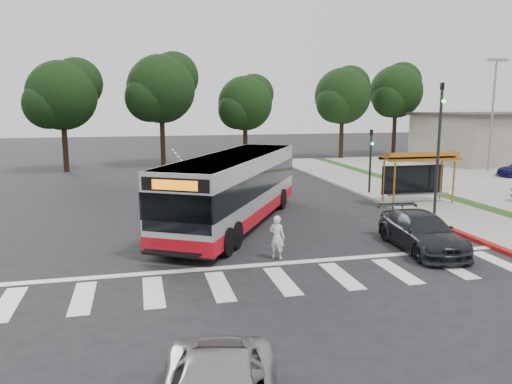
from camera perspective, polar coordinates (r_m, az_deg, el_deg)
name	(u,v)px	position (r m, az deg, el deg)	size (l,w,h in m)	color
ground	(248,240)	(20.64, -0.94, -5.48)	(140.00, 140.00, 0.00)	black
sidewalk_east	(394,194)	(31.88, 15.45, -0.20)	(4.00, 40.00, 0.12)	gray
curb_east	(364,195)	(30.96, 12.20, -0.32)	(0.30, 40.00, 0.15)	#9E9991
curb_east_red	(470,237)	(22.59, 23.23, -4.74)	(0.32, 6.00, 0.15)	maroon
commercial_building	(501,139)	(53.89, 26.21, 5.47)	(14.00, 10.00, 4.40)	#A29988
building_roof_cap	(503,114)	(53.80, 26.41, 7.97)	(14.60, 10.60, 0.30)	#383330
crosswalk_ladder	(282,281)	(16.03, 3.02, -10.10)	(18.00, 2.60, 0.01)	silver
bus_shelter	(418,162)	(28.98, 18.06, 3.26)	(4.20, 1.60, 2.86)	#9A5C19
traffic_signal_ne_tall	(439,139)	(25.17, 20.20, 5.68)	(0.18, 0.37, 6.50)	black
traffic_signal_ne_short	(371,154)	(31.34, 12.97, 4.21)	(0.18, 0.37, 4.00)	black
lot_light_mid	(494,99)	(45.35, 25.51, 9.56)	(1.90, 0.35, 9.01)	gray
tree_ne_a	(343,95)	(51.69, 9.92, 10.85)	(6.16, 5.74, 9.30)	black
tree_ne_b	(396,91)	(56.58, 15.76, 11.08)	(6.16, 5.74, 10.02)	black
tree_north_a	(162,88)	(45.57, -10.70, 11.62)	(6.60, 6.15, 10.17)	black
tree_north_b	(246,102)	(48.60, -1.18, 10.19)	(5.72, 5.33, 8.43)	black
tree_north_c	(63,94)	(43.85, -21.21, 10.37)	(6.16, 5.74, 9.30)	black
transit_bus	(234,190)	(22.91, -2.48, 0.20)	(2.71, 12.49, 3.23)	#B1B3B5
pedestrian	(277,237)	(18.01, 2.41, -5.18)	(0.58, 0.38, 1.59)	white
dark_sedan	(422,232)	(20.11, 18.41, -4.34)	(1.98, 4.86, 1.41)	black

